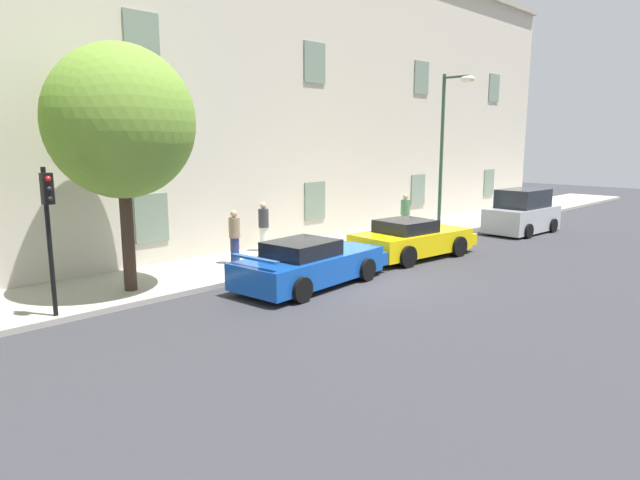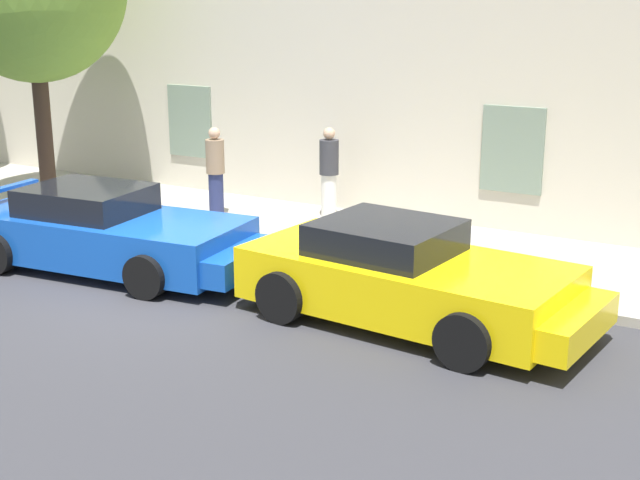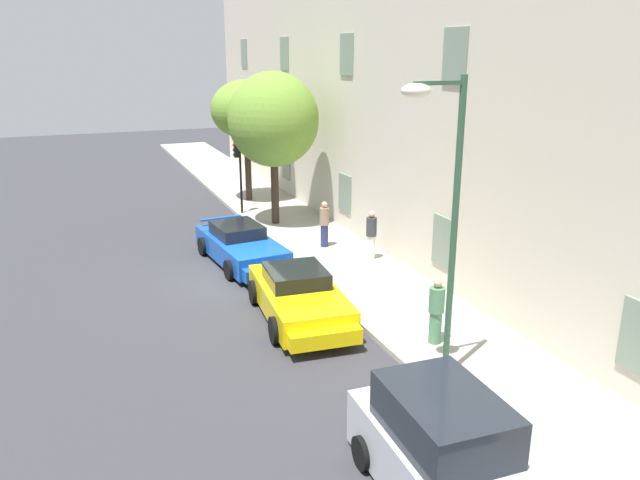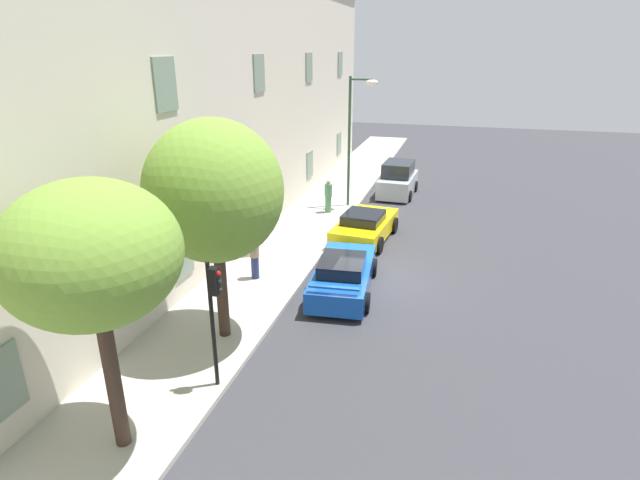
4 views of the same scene
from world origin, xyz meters
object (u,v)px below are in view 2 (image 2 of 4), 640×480
object	(u,v)px
sportscar_red_lead	(114,234)
pedestrian_admiring	(215,171)
sportscar_yellow_flank	(417,280)
pedestrian_bystander	(329,172)

from	to	relation	value
sportscar_red_lead	pedestrian_admiring	xyz separation A→B (m)	(-0.36, 3.16, 0.43)
sportscar_yellow_flank	pedestrian_admiring	distance (m)	6.19
sportscar_red_lead	pedestrian_bystander	bearing A→B (deg)	69.08
sportscar_red_lead	sportscar_yellow_flank	size ratio (longest dim) A/B	1.05
pedestrian_bystander	pedestrian_admiring	bearing A→B (deg)	-154.19
pedestrian_bystander	sportscar_red_lead	bearing A→B (deg)	-110.92
sportscar_red_lead	pedestrian_admiring	bearing A→B (deg)	96.44
sportscar_red_lead	pedestrian_admiring	size ratio (longest dim) A/B	2.99
sportscar_red_lead	pedestrian_bystander	size ratio (longest dim) A/B	2.96
pedestrian_admiring	pedestrian_bystander	bearing A→B (deg)	25.81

